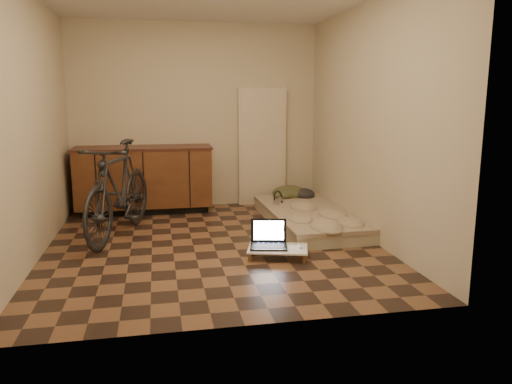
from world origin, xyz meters
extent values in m
cube|color=brown|center=(0.00, 0.00, 0.00)|extent=(3.50, 4.00, 0.00)
cube|color=beige|center=(0.00, 2.00, 1.30)|extent=(3.50, 0.00, 2.60)
cube|color=beige|center=(0.00, -2.00, 1.30)|extent=(3.50, 0.00, 2.60)
cube|color=beige|center=(-1.75, 0.00, 1.30)|extent=(0.00, 4.00, 2.60)
cube|color=beige|center=(1.75, 0.00, 1.30)|extent=(0.00, 4.00, 2.60)
cube|color=black|center=(-0.75, 1.74, 0.05)|extent=(1.70, 0.48, 0.10)
cube|color=#4B2715|center=(-0.75, 1.70, 0.49)|extent=(1.80, 0.60, 0.78)
cube|color=#442018|center=(-0.75, 1.70, 0.90)|extent=(1.84, 0.62, 0.03)
cube|color=beige|center=(0.95, 1.94, 0.85)|extent=(0.70, 0.10, 1.70)
imported|color=black|center=(-1.00, 0.49, 0.60)|extent=(1.10, 1.94, 1.21)
cube|color=#BFB498|center=(1.30, 0.62, 0.07)|extent=(1.03, 2.10, 0.13)
cube|color=#C2AE95|center=(1.30, 0.62, 0.16)|extent=(1.05, 2.12, 0.05)
cube|color=brown|center=(0.29, -0.65, 0.04)|extent=(0.04, 0.04, 0.08)
cube|color=brown|center=(0.38, -0.34, 0.04)|extent=(0.04, 0.04, 0.08)
cube|color=brown|center=(0.79, -0.79, 0.04)|extent=(0.04, 0.04, 0.08)
cube|color=brown|center=(0.88, -0.49, 0.04)|extent=(0.04, 0.04, 0.08)
cube|color=white|center=(0.59, -0.57, 0.09)|extent=(0.67, 0.53, 0.02)
cube|color=black|center=(0.50, -0.55, 0.11)|extent=(0.41, 0.33, 0.02)
cube|color=black|center=(0.53, -0.39, 0.23)|extent=(0.37, 0.15, 0.23)
cube|color=white|center=(0.53, -0.39, 0.23)|extent=(0.31, 0.12, 0.19)
ellipsoid|color=white|center=(0.80, -0.61, 0.11)|extent=(0.06, 0.09, 0.03)
camera|label=1|loc=(-0.56, -5.22, 1.60)|focal=35.00mm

